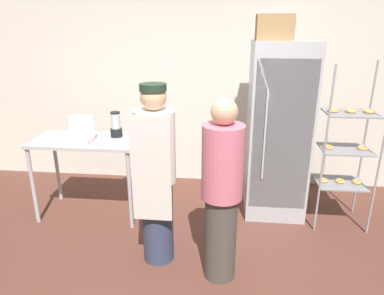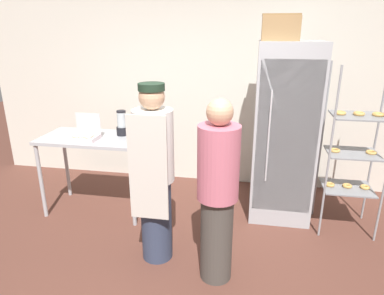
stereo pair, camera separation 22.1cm
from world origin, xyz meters
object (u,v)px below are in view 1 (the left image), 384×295
at_px(person_baker, 156,175).
at_px(cardboard_storage_box, 274,28).
at_px(donut_box, 78,138).
at_px(refrigerator, 278,131).
at_px(baking_rack, 345,148).
at_px(blender_pitcher, 116,126).
at_px(person_customer, 222,192).

bearing_deg(person_baker, cardboard_storage_box, 43.97).
bearing_deg(donut_box, cardboard_storage_box, 10.36).
height_order(refrigerator, baking_rack, refrigerator).
bearing_deg(cardboard_storage_box, baking_rack, -10.09).
distance_m(baking_rack, person_baker, 2.07).
xyz_separation_m(baking_rack, blender_pitcher, (-2.52, 0.03, 0.16)).
height_order(donut_box, person_baker, person_baker).
bearing_deg(blender_pitcher, person_baker, -54.52).
height_order(donut_box, person_customer, person_customer).
relative_size(cardboard_storage_box, person_baker, 0.22).
bearing_deg(refrigerator, cardboard_storage_box, -147.77).
bearing_deg(refrigerator, person_customer, -115.16).
relative_size(baking_rack, person_baker, 1.07).
relative_size(baking_rack, person_customer, 1.11).
height_order(donut_box, cardboard_storage_box, cardboard_storage_box).
xyz_separation_m(baking_rack, donut_box, (-2.86, -0.23, 0.09)).
distance_m(baking_rack, cardboard_storage_box, 1.47).
xyz_separation_m(blender_pitcher, person_baker, (0.64, -0.90, -0.18)).
height_order(person_baker, person_customer, person_baker).
xyz_separation_m(person_baker, person_customer, (0.59, -0.18, -0.05)).
relative_size(blender_pitcher, person_baker, 0.17).
bearing_deg(refrigerator, blender_pitcher, -173.66).
bearing_deg(blender_pitcher, baking_rack, -0.60).
bearing_deg(person_baker, donut_box, 146.70).
distance_m(baking_rack, donut_box, 2.87).
relative_size(baking_rack, blender_pitcher, 6.17).
distance_m(refrigerator, cardboard_storage_box, 1.12).
distance_m(baking_rack, person_customer, 1.67).
bearing_deg(blender_pitcher, refrigerator, 6.34).
relative_size(donut_box, cardboard_storage_box, 0.78).
bearing_deg(person_customer, refrigerator, 64.84).
height_order(cardboard_storage_box, person_baker, cardboard_storage_box).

